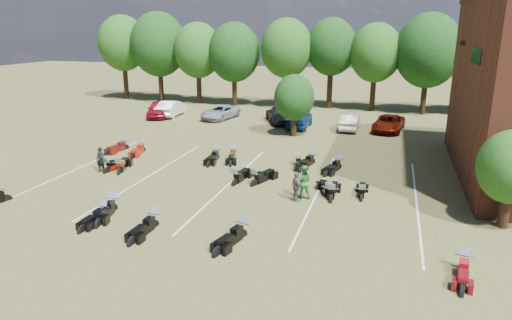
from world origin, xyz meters
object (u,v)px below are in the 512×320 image
at_px(person_black, 101,160).
at_px(person_grey, 296,187).
at_px(car_4, 299,119).
at_px(motorcycle_3, 154,227).
at_px(car_0, 158,109).
at_px(person_green, 303,182).
at_px(motorcycle_14, 126,149).
at_px(motorcycle_7, 108,172).
at_px(motorcycle_0, 6,201).

bearing_deg(person_black, person_grey, -9.68).
relative_size(car_4, motorcycle_3, 1.86).
xyz_separation_m(car_0, person_grey, (17.46, -18.15, -0.00)).
relative_size(car_4, person_green, 2.49).
bearing_deg(motorcycle_14, person_grey, -15.26).
bearing_deg(motorcycle_3, person_black, 140.01).
bearing_deg(motorcycle_3, car_4, 86.61).
bearing_deg(motorcycle_14, car_4, 55.56).
xyz_separation_m(motorcycle_3, motorcycle_7, (-6.56, 6.29, 0.00)).
bearing_deg(motorcycle_7, person_black, 22.71).
height_order(person_grey, motorcycle_3, person_grey).
distance_m(person_black, person_green, 12.52).
relative_size(car_0, motorcycle_7, 1.90).
bearing_deg(car_0, motorcycle_0, -101.44).
relative_size(person_green, motorcycle_0, 0.80).
height_order(car_0, motorcycle_3, car_0).
bearing_deg(motorcycle_0, car_4, 80.31).
distance_m(car_0, motorcycle_0, 22.54).
relative_size(car_0, motorcycle_0, 2.08).
bearing_deg(car_0, car_4, -23.39).
height_order(motorcycle_3, motorcycle_14, motorcycle_14).
bearing_deg(motorcycle_3, motorcycle_7, 138.08).
relative_size(motorcycle_0, motorcycle_14, 0.92).
xyz_separation_m(car_4, motorcycle_0, (-10.78, -21.44, -0.74)).
xyz_separation_m(person_green, motorcycle_3, (-5.59, -5.42, -0.88)).
bearing_deg(person_black, motorcycle_0, -112.11).
distance_m(car_0, person_grey, 25.18).
bearing_deg(car_4, motorcycle_0, -116.17).
height_order(car_0, car_4, car_0).
distance_m(car_4, person_black, 18.31).
bearing_deg(motorcycle_7, motorcycle_3, 143.17).
xyz_separation_m(motorcycle_3, motorcycle_14, (-8.52, 11.35, 0.00)).
distance_m(car_4, person_green, 17.12).
relative_size(motorcycle_3, motorcycle_14, 0.98).
relative_size(car_0, person_grey, 2.95).
height_order(person_green, motorcycle_14, person_green).
height_order(person_black, person_green, person_green).
distance_m(motorcycle_0, motorcycle_7, 5.98).
distance_m(person_green, motorcycle_0, 15.12).
distance_m(person_grey, motorcycle_0, 14.73).
height_order(person_green, motorcycle_0, person_green).
height_order(motorcycle_0, motorcycle_3, motorcycle_3).
bearing_deg(motorcycle_3, car_0, 119.59).
xyz_separation_m(car_4, person_green, (3.56, -16.75, 0.13)).
relative_size(car_4, person_black, 2.81).
height_order(person_black, motorcycle_14, person_black).
xyz_separation_m(car_0, car_4, (14.13, -0.84, -0.04)).
relative_size(person_grey, motorcycle_3, 0.66).
xyz_separation_m(car_4, person_black, (-8.94, -15.98, 0.03)).
distance_m(person_green, motorcycle_3, 7.83).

